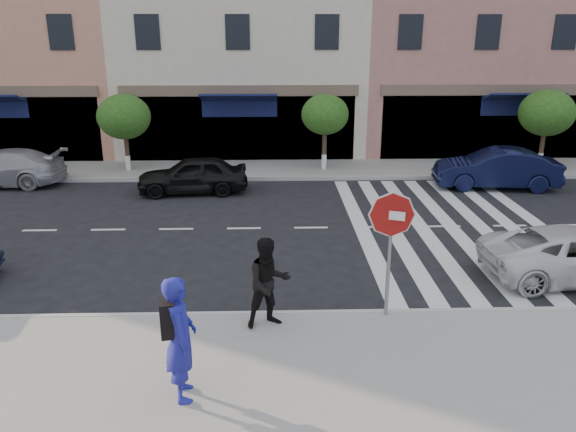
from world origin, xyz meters
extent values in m
plane|color=black|center=(0.00, 0.00, 0.00)|extent=(120.00, 120.00, 0.00)
cube|color=gray|center=(0.00, -3.75, 0.07)|extent=(60.00, 4.50, 0.15)
cube|color=gray|center=(0.00, 11.00, 0.07)|extent=(60.00, 3.00, 0.15)
cube|color=beige|center=(-0.50, 17.00, 5.50)|extent=(11.00, 9.00, 11.00)
cube|color=#B9736E|center=(11.50, 17.00, 6.50)|extent=(13.00, 9.00, 13.00)
cylinder|color=#473323|center=(-5.00, 10.80, 0.95)|extent=(0.18, 0.18, 1.60)
cylinder|color=silver|center=(-5.00, 10.80, 0.45)|extent=(0.20, 0.20, 0.60)
ellipsoid|color=#1E4313|center=(-5.00, 10.80, 2.32)|extent=(2.10, 2.10, 1.79)
cylinder|color=#473323|center=(3.00, 10.80, 1.00)|extent=(0.18, 0.18, 1.71)
cylinder|color=silver|center=(3.00, 10.80, 0.45)|extent=(0.20, 0.20, 0.60)
ellipsoid|color=#1E4313|center=(3.00, 10.80, 2.38)|extent=(1.90, 1.90, 1.62)
cylinder|color=#473323|center=(12.00, 10.80, 0.98)|extent=(0.18, 0.18, 1.65)
cylinder|color=silver|center=(12.00, 10.80, 0.45)|extent=(0.20, 0.20, 0.60)
ellipsoid|color=#1E4313|center=(12.00, 10.80, 2.41)|extent=(2.20, 2.20, 1.87)
cylinder|color=gray|center=(3.12, -1.65, 1.32)|extent=(0.10, 0.10, 2.34)
cylinder|color=white|center=(3.12, -1.66, 2.28)|extent=(0.85, 0.36, 0.92)
cylinder|color=#9E1411|center=(3.12, -1.68, 2.28)|extent=(0.80, 0.35, 0.85)
cube|color=white|center=(3.12, -1.71, 2.28)|extent=(0.45, 0.20, 0.17)
imported|color=navy|center=(-0.57, -4.17, 1.17)|extent=(0.62, 0.82, 2.04)
imported|color=black|center=(0.77, -2.00, 1.05)|extent=(1.05, 0.94, 1.80)
imported|color=#9F9EA4|center=(-9.34, 9.10, 0.67)|extent=(4.66, 1.92, 1.35)
imported|color=black|center=(-1.99, 7.89, 0.66)|extent=(4.02, 1.88, 1.33)
imported|color=black|center=(9.13, 8.22, 0.73)|extent=(4.58, 2.01, 1.46)
camera|label=1|loc=(0.85, -11.71, 5.64)|focal=35.00mm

